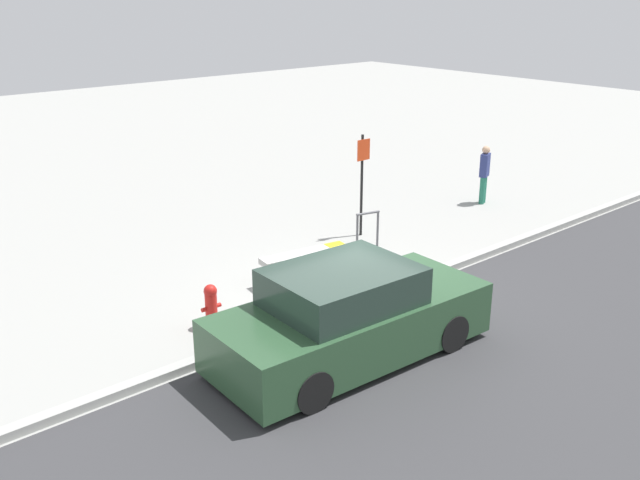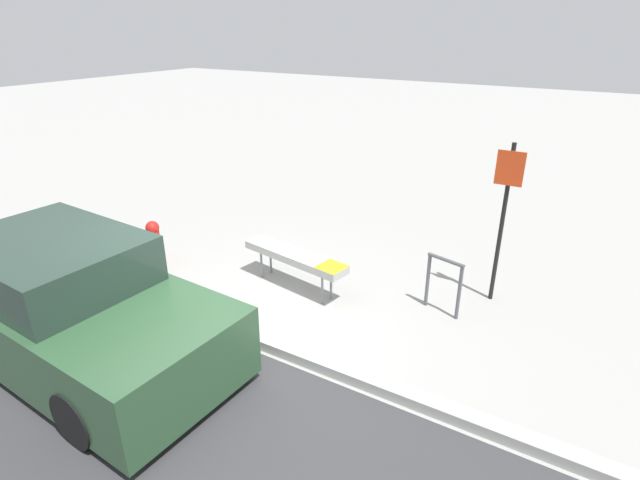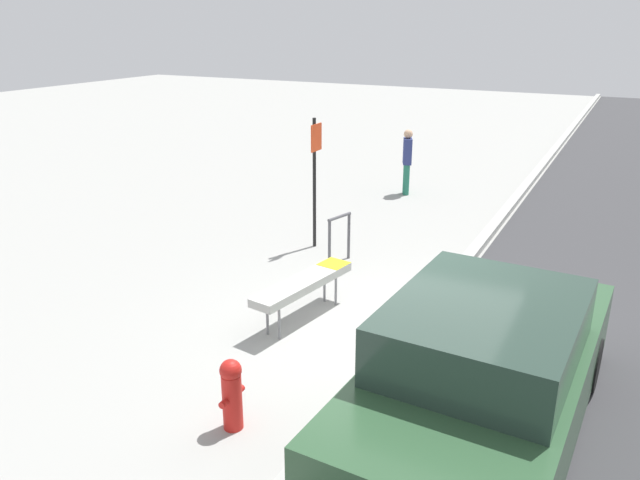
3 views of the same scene
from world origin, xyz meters
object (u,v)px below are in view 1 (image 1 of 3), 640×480
object	(u,v)px
parked_car_near	(349,317)
bench	(305,255)
bike_rack	(368,226)
sign_post	(362,176)
fire_hydrant	(211,305)
pedestrian	(484,173)

from	to	relation	value
parked_car_near	bench	bearing A→B (deg)	65.47
bench	bike_rack	size ratio (longest dim) A/B	2.21
bench	sign_post	distance (m)	3.01
bench	parked_car_near	size ratio (longest dim) A/B	0.41
bike_rack	sign_post	size ratio (longest dim) A/B	0.36
fire_hydrant	parked_car_near	size ratio (longest dim) A/B	0.17
bike_rack	bench	bearing A→B (deg)	-167.29
fire_hydrant	parked_car_near	world-z (taller)	parked_car_near
bench	pedestrian	distance (m)	6.83
bike_rack	fire_hydrant	xyz separation A→B (m)	(-4.56, -1.00, -0.09)
bench	parked_car_near	world-z (taller)	parked_car_near
bike_rack	pedestrian	xyz separation A→B (m)	(4.64, 0.49, 0.30)
parked_car_near	pedestrian	bearing A→B (deg)	27.08
parked_car_near	bike_rack	bearing A→B (deg)	45.04
fire_hydrant	bike_rack	bearing A→B (deg)	12.41
bike_rack	sign_post	xyz separation A→B (m)	(0.51, 0.72, 0.88)
bike_rack	parked_car_near	world-z (taller)	parked_car_near
sign_post	bench	bearing A→B (deg)	-155.47
sign_post	fire_hydrant	bearing A→B (deg)	-161.21
pedestrian	sign_post	bearing A→B (deg)	-26.29
sign_post	parked_car_near	size ratio (longest dim) A/B	0.52
sign_post	pedestrian	distance (m)	4.18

